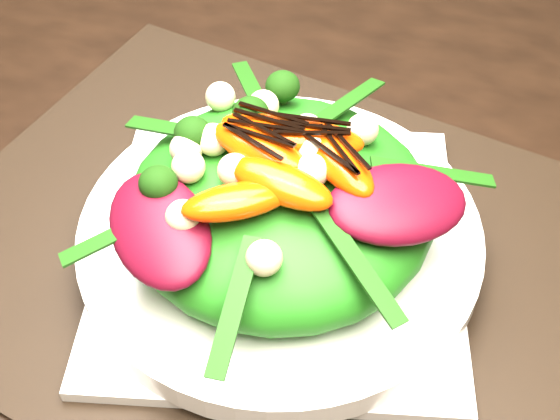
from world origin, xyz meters
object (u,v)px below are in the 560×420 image
(salad_bowl, at_px, (280,235))
(lettuce_mound, at_px, (280,203))
(orange_segment, at_px, (259,141))
(placemat, at_px, (280,255))
(dining_table, at_px, (511,379))
(plate_base, at_px, (280,249))

(salad_bowl, bearing_deg, lettuce_mound, 0.00)
(salad_bowl, height_order, orange_segment, orange_segment)
(placemat, height_order, lettuce_mound, lettuce_mound)
(dining_table, relative_size, plate_base, 6.72)
(plate_base, distance_m, orange_segment, 0.09)
(placemat, distance_m, plate_base, 0.01)
(placemat, bearing_deg, salad_bowl, 0.00)
(dining_table, bearing_deg, placemat, 168.54)
(placemat, height_order, orange_segment, orange_segment)
(plate_base, height_order, lettuce_mound, lettuce_mound)
(placemat, distance_m, lettuce_mound, 0.05)
(placemat, distance_m, salad_bowl, 0.02)
(salad_bowl, xyz_separation_m, orange_segment, (-0.02, 0.01, 0.07))
(placemat, relative_size, orange_segment, 7.44)
(placemat, bearing_deg, orange_segment, 151.89)
(salad_bowl, bearing_deg, plate_base, 0.00)
(lettuce_mound, bearing_deg, salad_bowl, 180.00)
(dining_table, xyz_separation_m, orange_segment, (-0.18, 0.04, 0.11))
(dining_table, bearing_deg, plate_base, 168.54)
(plate_base, bearing_deg, placemat, 180.00)
(salad_bowl, xyz_separation_m, lettuce_mound, (0.00, 0.00, 0.03))
(dining_table, height_order, orange_segment, dining_table)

